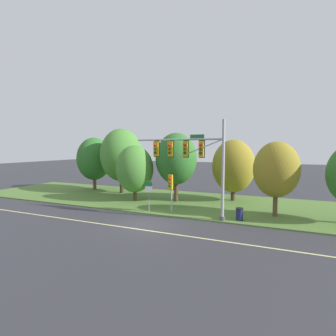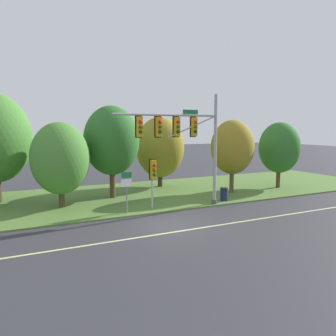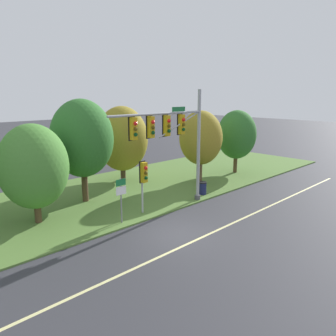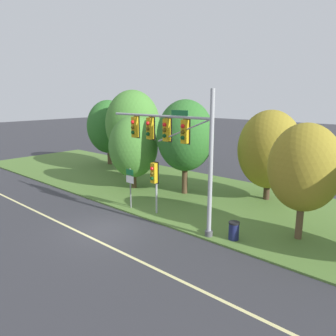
# 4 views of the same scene
# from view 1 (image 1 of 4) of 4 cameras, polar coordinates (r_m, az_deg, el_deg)

# --- Properties ---
(ground_plane) EXTENTS (160.00, 160.00, 0.00)m
(ground_plane) POSITION_cam_1_polar(r_m,az_deg,el_deg) (19.31, -5.07, -12.09)
(ground_plane) COLOR #333338
(lane_stripe) EXTENTS (36.00, 0.16, 0.01)m
(lane_stripe) POSITION_cam_1_polar(r_m,az_deg,el_deg) (18.31, -6.91, -13.02)
(lane_stripe) COLOR beige
(lane_stripe) RESTS_ON ground
(grass_verge) EXTENTS (48.00, 11.50, 0.10)m
(grass_verge) POSITION_cam_1_polar(r_m,az_deg,el_deg) (26.62, 3.53, -7.34)
(grass_verge) COLOR #517533
(grass_verge) RESTS_ON ground
(traffic_signal_mast) EXTENTS (7.33, 0.49, 7.45)m
(traffic_signal_mast) POSITION_cam_1_polar(r_m,az_deg,el_deg) (20.13, 5.30, 2.59)
(traffic_signal_mast) COLOR #9EA0A5
(traffic_signal_mast) RESTS_ON grass_verge
(pedestrian_signal_near_kerb) EXTENTS (0.46, 0.55, 3.25)m
(pedestrian_signal_near_kerb) POSITION_cam_1_polar(r_m,az_deg,el_deg) (21.52, 0.60, -3.62)
(pedestrian_signal_near_kerb) COLOR #9EA0A5
(pedestrian_signal_near_kerb) RESTS_ON grass_verge
(route_sign_post) EXTENTS (0.67, 0.08, 2.61)m
(route_sign_post) POSITION_cam_1_polar(r_m,az_deg,el_deg) (22.18, -4.21, -5.14)
(route_sign_post) COLOR slate
(route_sign_post) RESTS_ON grass_verge
(tree_nearest_road) EXTENTS (4.37, 4.37, 6.67)m
(tree_nearest_road) POSITION_cam_1_polar(r_m,az_deg,el_deg) (35.15, -15.78, 1.91)
(tree_nearest_road) COLOR brown
(tree_nearest_road) RESTS_ON grass_verge
(tree_left_of_mast) EXTENTS (4.97, 4.97, 7.62)m
(tree_left_of_mast) POSITION_cam_1_polar(r_m,az_deg,el_deg) (31.49, -10.09, 2.77)
(tree_left_of_mast) COLOR #423021
(tree_left_of_mast) RESTS_ON grass_verge
(tree_behind_signpost) EXTENTS (3.78, 3.78, 5.61)m
(tree_behind_signpost) POSITION_cam_1_polar(r_m,az_deg,el_deg) (26.55, -7.28, -0.22)
(tree_behind_signpost) COLOR #4C3823
(tree_behind_signpost) RESTS_ON grass_verge
(tree_mid_verge) EXTENTS (4.11, 4.11, 6.86)m
(tree_mid_verge) POSITION_cam_1_polar(r_m,az_deg,el_deg) (26.11, 1.78, 2.02)
(tree_mid_verge) COLOR #4C3823
(tree_mid_verge) RESTS_ON grass_verge
(tree_tall_centre) EXTENTS (4.28, 4.28, 6.20)m
(tree_tall_centre) POSITION_cam_1_polar(r_m,az_deg,el_deg) (27.37, 14.06, 0.39)
(tree_tall_centre) COLOR #423021
(tree_tall_centre) RESTS_ON grass_verge
(tree_right_far) EXTENTS (3.48, 3.48, 5.87)m
(tree_right_far) POSITION_cam_1_polar(r_m,az_deg,el_deg) (22.00, 22.50, -0.34)
(tree_right_far) COLOR brown
(tree_right_far) RESTS_ON grass_verge
(trash_bin) EXTENTS (0.56, 0.56, 0.93)m
(trash_bin) POSITION_cam_1_polar(r_m,az_deg,el_deg) (20.42, 15.30, -9.65)
(trash_bin) COLOR #191E4C
(trash_bin) RESTS_ON grass_verge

